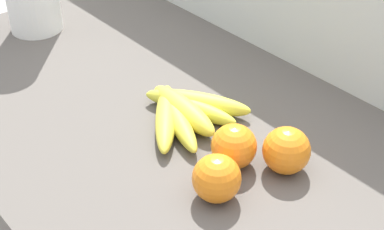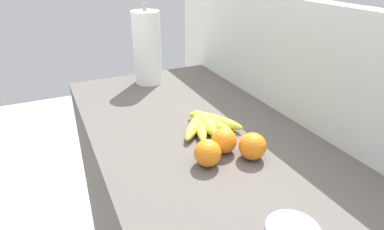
% 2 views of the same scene
% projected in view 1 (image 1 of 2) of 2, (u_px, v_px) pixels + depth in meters
% --- Properties ---
extents(wall_back, '(1.90, 0.06, 1.30)m').
position_uv_depth(wall_back, '(340.00, 197.00, 1.22)').
color(wall_back, silver).
rests_on(wall_back, ground).
extents(banana_bunch, '(0.20, 0.21, 0.04)m').
position_uv_depth(banana_bunch, '(183.00, 111.00, 0.98)').
color(banana_bunch, gold).
rests_on(banana_bunch, counter).
extents(orange_front, '(0.07, 0.07, 0.07)m').
position_uv_depth(orange_front, '(217.00, 178.00, 0.81)').
color(orange_front, orange).
rests_on(orange_front, counter).
extents(orange_far_right, '(0.07, 0.07, 0.07)m').
position_uv_depth(orange_far_right, '(232.00, 145.00, 0.87)').
color(orange_far_right, orange).
rests_on(orange_far_right, counter).
extents(orange_back_left, '(0.07, 0.07, 0.07)m').
position_uv_depth(orange_back_left, '(286.00, 150.00, 0.86)').
color(orange_back_left, orange).
rests_on(orange_back_left, counter).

